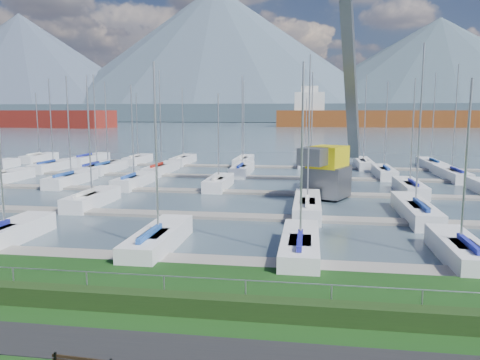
# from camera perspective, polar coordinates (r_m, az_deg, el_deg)

# --- Properties ---
(path) EXTENTS (160.00, 2.00, 0.04)m
(path) POSITION_cam_1_polar(r_m,az_deg,el_deg) (15.14, -9.00, -19.77)
(path) COLOR black
(path) RESTS_ON grass
(water) EXTENTS (800.00, 540.00, 0.20)m
(water) POSITION_cam_1_polar(r_m,az_deg,el_deg) (275.83, 7.73, 6.75)
(water) COLOR #425461
(hedge) EXTENTS (80.00, 0.70, 0.70)m
(hedge) POSITION_cam_1_polar(r_m,az_deg,el_deg) (17.25, -6.34, -14.82)
(hedge) COLOR #1C3312
(hedge) RESTS_ON grass
(fence) EXTENTS (80.00, 0.04, 0.04)m
(fence) POSITION_cam_1_polar(r_m,az_deg,el_deg) (17.29, -6.04, -11.72)
(fence) COLOR #96999E
(fence) RESTS_ON grass
(foothill) EXTENTS (900.00, 80.00, 12.00)m
(foothill) POSITION_cam_1_polar(r_m,az_deg,el_deg) (345.73, 7.93, 8.13)
(foothill) COLOR #415360
(foothill) RESTS_ON water
(mountains) EXTENTS (1190.00, 360.00, 115.00)m
(mountains) POSITION_cam_1_polar(r_m,az_deg,el_deg) (422.19, 9.20, 13.66)
(mountains) COLOR #475268
(mountains) RESTS_ON water
(docks) EXTENTS (90.00, 41.60, 0.25)m
(docks) POSITION_cam_1_polar(r_m,az_deg,el_deg) (42.55, 2.80, -1.57)
(docks) COLOR slate
(docks) RESTS_ON water
(crane) EXTENTS (6.24, 13.47, 22.35)m
(crane) POSITION_cam_1_polar(r_m,az_deg,el_deg) (41.43, 11.30, 5.73)
(crane) COLOR #515258
(crane) RESTS_ON water
(cargo_ship_west) EXTENTS (92.94, 31.89, 21.50)m
(cargo_ship_west) POSITION_cam_1_polar(r_m,az_deg,el_deg) (247.03, -25.83, 6.75)
(cargo_ship_west) COLOR maroon
(cargo_ship_west) RESTS_ON water
(cargo_ship_mid) EXTENTS (102.67, 19.72, 21.50)m
(cargo_ship_mid) POSITION_cam_1_polar(r_m,az_deg,el_deg) (233.82, 16.18, 7.18)
(cargo_ship_mid) COLOR brown
(cargo_ship_mid) RESTS_ON water
(sailboat_fleet) EXTENTS (74.39, 49.71, 12.82)m
(sailboat_fleet) POSITION_cam_1_polar(r_m,az_deg,el_deg) (45.69, 0.54, 6.13)
(sailboat_fleet) COLOR #1A4290
(sailboat_fleet) RESTS_ON water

